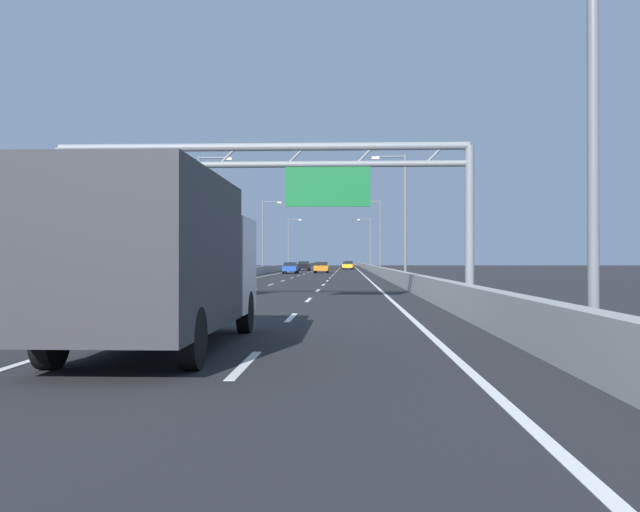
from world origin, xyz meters
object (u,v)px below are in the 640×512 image
(sign_gantry, at_px, (258,181))
(blue_car, at_px, (291,268))
(streetlamp_right_distant, at_px, (369,240))
(black_car, at_px, (304,266))
(yellow_car, at_px, (347,265))
(streetlamp_right_near, at_px, (579,46))
(orange_car, at_px, (321,267))
(streetlamp_left_far, at_px, (265,232))
(streetlamp_right_mid, at_px, (402,210))
(streetlamp_right_far, at_px, (378,232))
(box_truck, at_px, (161,257))
(streetlamp_left_distant, at_px, (290,240))
(streetlamp_left_mid, at_px, (202,210))
(red_car, at_px, (349,265))

(sign_gantry, relative_size, blue_car, 3.60)
(streetlamp_right_distant, xyz_separation_m, black_car, (-11.05, -18.72, -4.63))
(streetlamp_right_distant, bearing_deg, yellow_car, -130.43)
(streetlamp_right_near, height_order, black_car, streetlamp_right_near)
(black_car, bearing_deg, orange_car, -80.13)
(streetlamp_left_far, relative_size, blue_car, 2.03)
(streetlamp_right_mid, xyz_separation_m, streetlamp_right_far, (0.00, 39.19, 0.00))
(streetlamp_left_far, relative_size, streetlamp_right_distant, 1.00)
(streetlamp_right_far, xyz_separation_m, yellow_car, (-4.07, 34.41, -4.66))
(streetlamp_left_far, height_order, orange_car, streetlamp_left_far)
(streetlamp_right_near, xyz_separation_m, black_car, (-11.05, 98.86, -4.63))
(streetlamp_right_far, bearing_deg, orange_car, -178.35)
(streetlamp_left_far, height_order, black_car, streetlamp_left_far)
(box_truck, bearing_deg, black_car, 92.08)
(streetlamp_left_far, height_order, streetlamp_left_distant, same)
(streetlamp_right_distant, height_order, black_car, streetlamp_right_distant)
(streetlamp_right_distant, relative_size, box_truck, 1.23)
(streetlamp_right_distant, distance_m, orange_car, 40.37)
(streetlamp_left_distant, xyz_separation_m, orange_car, (7.48, -39.41, -4.65))
(streetlamp_right_mid, relative_size, box_truck, 1.23)
(streetlamp_right_far, height_order, yellow_car, streetlamp_right_far)
(streetlamp_right_near, relative_size, streetlamp_right_far, 1.00)
(yellow_car, bearing_deg, streetlamp_right_distant, 49.57)
(streetlamp_left_mid, relative_size, blue_car, 2.03)
(streetlamp_left_distant, distance_m, yellow_car, 12.75)
(streetlamp_left_distant, bearing_deg, orange_car, -79.25)
(streetlamp_right_near, relative_size, streetlamp_left_mid, 1.00)
(sign_gantry, height_order, streetlamp_left_mid, streetlamp_left_mid)
(streetlamp_right_distant, bearing_deg, orange_car, -100.71)
(sign_gantry, height_order, streetlamp_right_mid, streetlamp_right_mid)
(streetlamp_left_distant, distance_m, black_car, 19.67)
(streetlamp_right_distant, bearing_deg, red_car, 114.37)
(streetlamp_right_mid, bearing_deg, blue_car, 107.79)
(yellow_car, xyz_separation_m, box_truck, (-3.41, -112.36, 0.98))
(streetlamp_right_mid, height_order, streetlamp_right_far, same)
(streetlamp_right_distant, relative_size, blue_car, 2.03)
(sign_gantry, relative_size, orange_car, 3.69)
(streetlamp_left_mid, height_order, box_truck, streetlamp_left_mid)
(streetlamp_right_mid, distance_m, red_car, 86.94)
(streetlamp_right_mid, xyz_separation_m, box_truck, (-7.48, -38.75, -3.68))
(sign_gantry, height_order, streetlamp_left_distant, streetlamp_left_distant)
(black_car, bearing_deg, blue_car, -90.23)
(streetlamp_right_near, xyz_separation_m, streetlamp_right_distant, (0.00, 117.57, 0.00))
(sign_gantry, bearing_deg, streetlamp_right_far, 83.09)
(blue_car, bearing_deg, streetlamp_left_far, 130.36)
(streetlamp_right_mid, xyz_separation_m, streetlamp_left_far, (-14.93, 39.19, 0.00))
(red_car, bearing_deg, streetlamp_right_mid, -87.50)
(blue_car, bearing_deg, yellow_car, 79.68)
(streetlamp_right_far, distance_m, blue_car, 12.88)
(streetlamp_right_mid, distance_m, yellow_car, 73.86)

